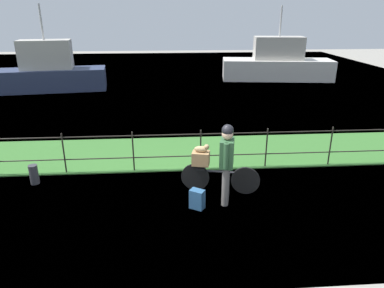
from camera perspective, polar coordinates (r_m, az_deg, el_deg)
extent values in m
plane|color=gray|center=(6.93, -3.78, -11.59)|extent=(60.00, 60.00, 0.00)
cube|color=#38702D|center=(9.79, -4.02, -1.41)|extent=(27.00, 2.40, 0.03)
plane|color=#60849E|center=(19.20, -4.27, 9.60)|extent=(30.00, 30.00, 0.00)
cylinder|color=#28231E|center=(8.93, -19.99, -1.48)|extent=(0.04, 0.04, 1.02)
cylinder|color=#28231E|center=(8.62, -9.48, -1.25)|extent=(0.04, 0.04, 1.02)
cylinder|color=#28231E|center=(8.62, 1.41, -0.96)|extent=(0.04, 0.04, 1.02)
cylinder|color=#28231E|center=(8.92, 11.92, -0.65)|extent=(0.04, 0.04, 1.02)
cylinder|color=#28231E|center=(9.50, 21.45, -0.35)|extent=(0.04, 0.04, 1.02)
cylinder|color=#28231E|center=(8.64, -4.01, -2.05)|extent=(18.00, 0.03, 0.03)
cylinder|color=#28231E|center=(8.44, -4.11, 1.47)|extent=(18.00, 0.03, 0.03)
cylinder|color=black|center=(7.64, 8.62, -5.87)|extent=(0.61, 0.19, 0.61)
cylinder|color=black|center=(7.71, 0.51, -5.36)|extent=(0.61, 0.19, 0.61)
cylinder|color=#2D2D33|center=(7.58, 4.58, -4.49)|extent=(0.83, 0.24, 0.04)
cube|color=black|center=(7.61, 1.41, -4.02)|extent=(0.22, 0.13, 0.06)
cube|color=slate|center=(7.57, 1.42, -3.39)|extent=(0.39, 0.24, 0.02)
cube|color=#A87F51|center=(7.51, 1.43, -2.32)|extent=(0.41, 0.35, 0.29)
ellipsoid|color=tan|center=(7.43, 1.45, -0.83)|extent=(0.30, 0.20, 0.13)
sphere|color=tan|center=(7.39, 2.37, -0.46)|extent=(0.11, 0.11, 0.11)
cylinder|color=slate|center=(7.29, 5.51, -6.19)|extent=(0.14, 0.14, 0.82)
cylinder|color=slate|center=(7.11, 5.40, -6.91)|extent=(0.14, 0.14, 0.82)
cube|color=#2D5633|center=(6.91, 5.65, -1.46)|extent=(0.35, 0.45, 0.56)
cylinder|color=#2D5633|center=(7.11, 5.78, -0.59)|extent=(0.10, 0.10, 0.50)
cylinder|color=#2D5633|center=(6.70, 5.53, -1.94)|extent=(0.10, 0.10, 0.50)
sphere|color=tan|center=(6.77, 5.77, 1.60)|extent=(0.22, 0.22, 0.22)
sphere|color=black|center=(6.75, 5.79, 2.21)|extent=(0.23, 0.23, 0.23)
cube|color=#28517A|center=(7.08, 0.84, -8.90)|extent=(0.33, 0.30, 0.40)
cylinder|color=#38383D|center=(8.78, -24.19, -4.50)|extent=(0.20, 0.20, 0.45)
cube|color=silver|center=(21.05, 13.53, 11.63)|extent=(6.26, 2.59, 1.12)
cube|color=#B7B2A8|center=(20.91, 13.81, 14.82)|extent=(2.81, 1.62, 1.24)
cylinder|color=#B2B2B2|center=(20.83, 14.16, 18.70)|extent=(0.10, 0.10, 1.60)
cube|color=#2D3856|center=(18.91, -22.05, 9.61)|extent=(5.54, 2.29, 1.05)
cube|color=#B7B2A8|center=(18.74, -22.56, 13.21)|extent=(2.49, 1.43, 1.36)
cylinder|color=#B2B2B2|center=(18.65, -23.21, 17.69)|extent=(0.10, 0.10, 1.60)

